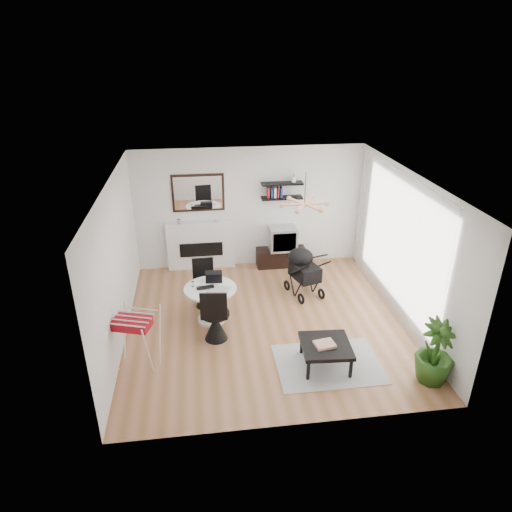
{
  "coord_description": "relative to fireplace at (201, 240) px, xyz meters",
  "views": [
    {
      "loc": [
        -1.1,
        -6.98,
        4.67
      ],
      "look_at": [
        -0.13,
        0.4,
        1.17
      ],
      "focal_mm": 32.0,
      "sensor_mm": 36.0,
      "label": 1
    }
  ],
  "objects": [
    {
      "name": "drinking_glass",
      "position": [
        -0.19,
        -2.13,
        0.05
      ],
      "size": [
        0.06,
        0.06,
        0.09
      ],
      "primitive_type": "cylinder",
      "color": "white",
      "rests_on": "dining_table"
    },
    {
      "name": "chair_near",
      "position": [
        0.17,
        -2.82,
        -0.36
      ],
      "size": [
        0.5,
        0.51,
        1.03
      ],
      "rotation": [
        0.0,
        0.0,
        3.02
      ],
      "color": "black",
      "rests_on": "floor"
    },
    {
      "name": "wall_back",
      "position": [
        1.1,
        0.08,
        0.66
      ],
      "size": [
        5.0,
        0.0,
        5.0
      ],
      "primitive_type": "plane",
      "rotation": [
        1.57,
        0.0,
        0.0
      ],
      "color": "white",
      "rests_on": "floor"
    },
    {
      "name": "laptop",
      "position": [
        0.04,
        -2.28,
        0.02
      ],
      "size": [
        0.34,
        0.25,
        0.02
      ],
      "primitive_type": "imported",
      "rotation": [
        0.0,
        0.0,
        0.16
      ],
      "color": "black",
      "rests_on": "dining_table"
    },
    {
      "name": "floor",
      "position": [
        1.1,
        -2.42,
        -0.69
      ],
      "size": [
        5.0,
        5.0,
        0.0
      ],
      "primitive_type": "plane",
      "color": "#926138",
      "rests_on": "ground"
    },
    {
      "name": "sheer_curtain",
      "position": [
        3.5,
        -2.22,
        0.66
      ],
      "size": [
        0.04,
        3.6,
        2.6
      ],
      "primitive_type": "cube",
      "color": "white",
      "rests_on": "wall_right"
    },
    {
      "name": "pendant_lamp",
      "position": [
        1.8,
        -2.12,
        1.46
      ],
      "size": [
        0.9,
        0.9,
        0.1
      ],
      "primitive_type": null,
      "color": "tan",
      "rests_on": "ceiling"
    },
    {
      "name": "shelf_upper",
      "position": [
        1.8,
        -0.05,
        1.23
      ],
      "size": [
        0.9,
        0.25,
        0.04
      ],
      "primitive_type": "cube",
      "color": "black",
      "rests_on": "wall_back"
    },
    {
      "name": "shelf_lower",
      "position": [
        1.8,
        -0.05,
        0.91
      ],
      "size": [
        0.9,
        0.25,
        0.04
      ],
      "primitive_type": "cube",
      "color": "black",
      "rests_on": "wall_back"
    },
    {
      "name": "stroller",
      "position": [
        2.01,
        -1.43,
        -0.24
      ],
      "size": [
        0.74,
        0.94,
        1.04
      ],
      "rotation": [
        0.0,
        0.0,
        0.3
      ],
      "color": "black",
      "rests_on": "floor"
    },
    {
      "name": "dining_table",
      "position": [
        0.12,
        -2.23,
        -0.23
      ],
      "size": [
        0.94,
        0.94,
        0.69
      ],
      "color": "white",
      "rests_on": "floor"
    },
    {
      "name": "black_bag",
      "position": [
        0.2,
        -1.99,
        0.1
      ],
      "size": [
        0.31,
        0.19,
        0.18
      ],
      "primitive_type": "cube",
      "rotation": [
        0.0,
        0.0,
        -0.03
      ],
      "color": "black",
      "rests_on": "dining_table"
    },
    {
      "name": "tv_console",
      "position": [
        1.8,
        -0.13,
        -0.48
      ],
      "size": [
        1.11,
        0.39,
        0.42
      ],
      "primitive_type": "cube",
      "color": "black",
      "rests_on": "floor"
    },
    {
      "name": "newspaper",
      "position": [
        0.27,
        -2.32,
        0.01
      ],
      "size": [
        0.46,
        0.42,
        0.01
      ],
      "primitive_type": "cube",
      "rotation": [
        0.0,
        0.0,
        -0.38
      ],
      "color": "beige",
      "rests_on": "dining_table"
    },
    {
      "name": "potted_plant",
      "position": [
        3.35,
        -4.31,
        -0.17
      ],
      "size": [
        0.74,
        0.74,
        1.02
      ],
      "primitive_type": "imported",
      "rotation": [
        0.0,
        0.0,
        0.38
      ],
      "color": "#264F16",
      "rests_on": "floor"
    },
    {
      "name": "chair_far",
      "position": [
        0.02,
        -1.67,
        -0.39
      ],
      "size": [
        0.45,
        0.45,
        0.94
      ],
      "rotation": [
        0.0,
        0.0,
        0.04
      ],
      "color": "black",
      "rests_on": "floor"
    },
    {
      "name": "drying_rack",
      "position": [
        -1.08,
        -3.41,
        -0.18
      ],
      "size": [
        0.79,
        0.76,
        0.95
      ],
      "rotation": [
        0.0,
        0.0,
        -0.31
      ],
      "color": "white",
      "rests_on": "floor"
    },
    {
      "name": "fireplace",
      "position": [
        0.0,
        0.0,
        0.0
      ],
      "size": [
        1.5,
        0.17,
        2.16
      ],
      "color": "white",
      "rests_on": "floor"
    },
    {
      "name": "crt_tv",
      "position": [
        1.83,
        -0.13,
        -0.0
      ],
      "size": [
        0.61,
        0.53,
        0.53
      ],
      "color": "#BDBDBF",
      "rests_on": "tv_console"
    },
    {
      "name": "wall_right",
      "position": [
        3.6,
        -2.42,
        0.66
      ],
      "size": [
        0.0,
        5.0,
        5.0
      ],
      "primitive_type": "plane",
      "rotation": [
        1.57,
        0.0,
        -1.57
      ],
      "color": "white",
      "rests_on": "floor"
    },
    {
      "name": "wall_left",
      "position": [
        -1.4,
        -2.42,
        0.66
      ],
      "size": [
        0.0,
        5.0,
        5.0
      ],
      "primitive_type": "plane",
      "rotation": [
        1.57,
        0.0,
        1.57
      ],
      "color": "white",
      "rests_on": "floor"
    },
    {
      "name": "magazines",
      "position": [
        1.81,
        -3.79,
        -0.26
      ],
      "size": [
        0.35,
        0.29,
        0.04
      ],
      "primitive_type": "cube",
      "rotation": [
        0.0,
        0.0,
        0.17
      ],
      "color": "#C74B31",
      "rests_on": "coffee_table"
    },
    {
      "name": "rug",
      "position": [
        1.91,
        -3.74,
        -0.68
      ],
      "size": [
        1.66,
        1.2,
        0.01
      ],
      "primitive_type": "cube",
      "color": "#A3A3A3",
      "rests_on": "floor"
    },
    {
      "name": "coffee_table",
      "position": [
        1.85,
        -3.75,
        -0.33
      ],
      "size": [
        0.81,
        0.81,
        0.39
      ],
      "rotation": [
        0.0,
        0.0,
        -0.06
      ],
      "color": "black",
      "rests_on": "rug"
    },
    {
      "name": "ceiling",
      "position": [
        1.1,
        -2.42,
        2.01
      ],
      "size": [
        5.0,
        5.0,
        0.0
      ],
      "primitive_type": "plane",
      "color": "white",
      "rests_on": "wall_back"
    }
  ]
}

